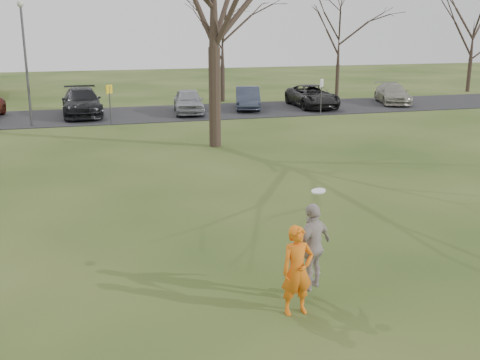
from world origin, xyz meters
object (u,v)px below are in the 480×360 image
car_7 (393,94)px  lamp_post (25,48)px  car_4 (188,101)px  car_6 (312,96)px  player_defender (297,270)px  car_3 (82,102)px  catching_play (313,246)px  car_5 (248,98)px

car_7 → lamp_post: 22.90m
car_4 → car_7: car_4 is taller
car_6 → lamp_post: 17.18m
car_7 → player_defender: bearing=-106.1°
car_3 → car_4: 6.11m
car_3 → catching_play: (3.86, -24.76, 0.27)m
car_6 → car_7: (5.81, 0.20, -0.05)m
car_4 → car_5: (3.87, 0.76, -0.03)m
car_5 → car_6: car_6 is taller
player_defender → car_6: bearing=63.4°
car_4 → car_7: size_ratio=0.95×
car_6 → car_7: car_6 is taller
car_4 → catching_play: catching_play is taller
car_7 → car_4: bearing=-160.2°
car_4 → player_defender: bearing=-89.1°
car_6 → car_3: bearing=-179.5°
car_7 → lamp_post: size_ratio=0.70×
player_defender → lamp_post: bearing=101.6°
car_3 → catching_play: catching_play is taller
car_3 → car_4: bearing=-8.3°
catching_play → lamp_post: 23.07m
car_3 → car_6: size_ratio=1.07×
car_4 → catching_play: size_ratio=2.19×
player_defender → car_3: bearing=94.3°
car_3 → car_7: size_ratio=1.21×
car_3 → lamp_post: size_ratio=0.85×
player_defender → car_3: (-3.37, 25.23, -0.03)m
lamp_post → catching_play: bearing=-73.6°
car_3 → car_6: car_3 is taller
car_5 → car_4: bearing=-154.3°
catching_play → lamp_post: lamp_post is taller
catching_play → car_3: bearing=98.9°
car_3 → car_4: size_ratio=1.28×
car_4 → lamp_post: 9.46m
player_defender → car_7: player_defender is taller
player_defender → catching_play: size_ratio=0.89×
car_4 → catching_play: bearing=-88.0°
catching_play → lamp_post: size_ratio=0.30×
car_6 → car_4: bearing=-175.1°
car_7 → catching_play: size_ratio=2.32×
car_6 → catching_play: (-10.25, -24.40, 0.35)m
car_4 → car_5: 3.94m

